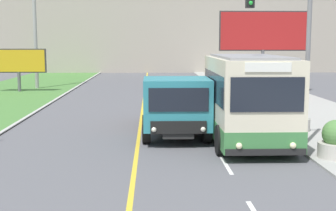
# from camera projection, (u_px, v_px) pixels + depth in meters

# --- Properties ---
(city_bus) EXTENTS (2.68, 5.55, 3.20)m
(city_bus) POSITION_uv_depth(u_px,v_px,m) (248.00, 100.00, 16.67)
(city_bus) COLOR beige
(city_bus) RESTS_ON ground_plane
(dump_truck) EXTENTS (2.53, 6.48, 2.36)m
(dump_truck) POSITION_uv_depth(u_px,v_px,m) (175.00, 106.00, 18.07)
(dump_truck) COLOR black
(dump_truck) RESTS_ON ground_plane
(utility_pole_far) EXTENTS (1.80, 0.28, 11.39)m
(utility_pole_far) POSITION_uv_depth(u_px,v_px,m) (34.00, 15.00, 36.20)
(utility_pole_far) COLOR #9E9E99
(utility_pole_far) RESTS_ON ground_plane
(traffic_light_mast) EXTENTS (2.28, 0.32, 6.03)m
(traffic_light_mast) POSITION_uv_depth(u_px,v_px,m) (290.00, 38.00, 16.05)
(traffic_light_mast) COLOR slate
(traffic_light_mast) RESTS_ON ground_plane
(billboard_large) EXTENTS (6.28, 0.24, 5.84)m
(billboard_large) POSITION_uv_depth(u_px,v_px,m) (263.00, 33.00, 33.14)
(billboard_large) COLOR #59595B
(billboard_large) RESTS_ON ground_plane
(billboard_small) EXTENTS (4.04, 0.24, 3.17)m
(billboard_small) POSITION_uv_depth(u_px,v_px,m) (18.00, 62.00, 34.30)
(billboard_small) COLOR #59595B
(billboard_small) RESTS_ON ground_plane
(planter_round_near) EXTENTS (1.08, 1.08, 1.20)m
(planter_round_near) POSITION_uv_depth(u_px,v_px,m) (336.00, 141.00, 14.64)
(planter_round_near) COLOR #B7B2A8
(planter_round_near) RESTS_ON sidewalk_right
(planter_round_second) EXTENTS (1.17, 1.17, 1.29)m
(planter_round_second) POSITION_uv_depth(u_px,v_px,m) (296.00, 117.00, 19.06)
(planter_round_second) COLOR #B7B2A8
(planter_round_second) RESTS_ON sidewalk_right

